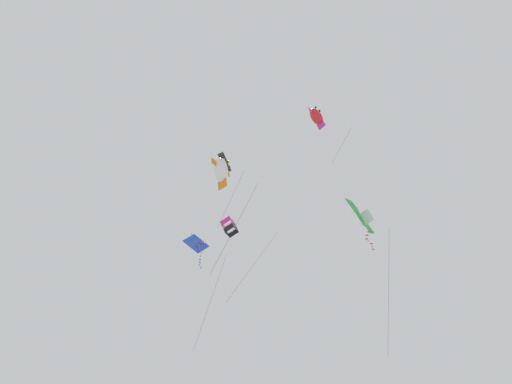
{
  "coord_description": "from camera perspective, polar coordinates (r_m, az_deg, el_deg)",
  "views": [
    {
      "loc": [
        -16.85,
        22.57,
        14.18
      ],
      "look_at": [
        1.87,
        -1.54,
        36.57
      ],
      "focal_mm": 39.29,
      "sensor_mm": 36.0,
      "label": 1
    }
  ],
  "objects": [
    {
      "name": "kite_diamond_mid_left",
      "position": [
        42.15,
        -6.11,
        -5.3
      ],
      "size": [
        2.64,
        2.63,
        10.2
      ],
      "rotation": [
        0.52,
        0.0,
        1.52
      ],
      "color": "blue"
    },
    {
      "name": "kite_box_near_left",
      "position": [
        42.14,
        -2.68,
        -3.62
      ],
      "size": [
        3.62,
        4.78,
        8.5
      ],
      "rotation": [
        0.38,
        0.0,
        1.77
      ],
      "color": "#DB2D93"
    },
    {
      "name": "kite_fish_near_right",
      "position": [
        33.06,
        -3.59,
        2.22
      ],
      "size": [
        2.51,
        2.81,
        9.07
      ],
      "rotation": [
        0.14,
        0.0,
        1.6
      ],
      "color": "white"
    },
    {
      "name": "kite_diamond_low_drifter",
      "position": [
        38.3,
        -3.22,
        2.99
      ],
      "size": [
        1.64,
        2.03,
        7.22
      ],
      "rotation": [
        0.22,
        0.0,
        1.96
      ],
      "color": "black"
    },
    {
      "name": "kite_delta_highest",
      "position": [
        37.21,
        10.7,
        -2.47
      ],
      "size": [
        2.06,
        3.54,
        10.89
      ],
      "rotation": [
        0.33,
        0.0,
        1.67
      ],
      "color": "green"
    },
    {
      "name": "kite_fish_far_centre",
      "position": [
        36.07,
        6.18,
        7.62
      ],
      "size": [
        2.37,
        2.64,
        6.37
      ],
      "rotation": [
        0.31,
        0.0,
        1.51
      ],
      "color": "red"
    }
  ]
}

